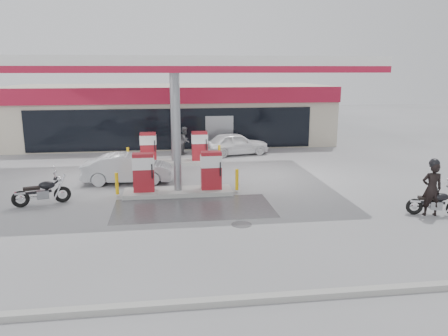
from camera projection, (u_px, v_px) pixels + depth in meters
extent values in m
plane|color=gray|center=(180.00, 209.00, 16.42)|extent=(90.00, 90.00, 0.00)
cube|color=#4C4C4F|center=(193.00, 208.00, 16.49)|extent=(6.00, 3.00, 0.00)
cylinder|color=#38383A|center=(242.00, 224.00, 14.75)|extent=(0.70, 0.70, 0.01)
cube|color=gray|center=(192.00, 304.00, 9.64)|extent=(28.00, 0.25, 0.15)
cube|color=#B9B29B|center=(171.00, 113.00, 31.43)|extent=(22.00, 8.00, 4.00)
cube|color=black|center=(172.00, 129.00, 27.67)|extent=(18.00, 0.10, 2.60)
cube|color=maroon|center=(172.00, 96.00, 27.14)|extent=(22.00, 0.25, 1.00)
cube|color=navy|center=(281.00, 95.00, 28.01)|extent=(3.50, 0.12, 0.80)
cube|color=gray|center=(219.00, 133.00, 28.10)|extent=(1.80, 0.14, 2.20)
cube|color=silver|center=(173.00, 65.00, 20.07)|extent=(16.00, 10.00, 0.60)
cube|color=maroon|center=(177.00, 69.00, 15.33)|extent=(16.00, 0.12, 0.24)
cube|color=maroon|center=(171.00, 69.00, 24.89)|extent=(16.00, 0.12, 0.24)
cylinder|color=gray|center=(177.00, 133.00, 17.78)|extent=(0.32, 0.32, 5.00)
cylinder|color=gray|center=(173.00, 117.00, 23.57)|extent=(0.32, 0.32, 5.00)
cube|color=#9E9E99|center=(178.00, 192.00, 18.33)|extent=(4.50, 1.30, 0.18)
cube|color=maroon|center=(144.00, 172.00, 17.95)|extent=(0.85, 0.48, 1.60)
cube|color=maroon|center=(211.00, 170.00, 18.32)|extent=(0.85, 0.48, 1.60)
cube|color=silver|center=(143.00, 163.00, 17.86)|extent=(0.88, 0.52, 0.50)
cube|color=silver|center=(211.00, 161.00, 18.23)|extent=(0.88, 0.52, 0.50)
cylinder|color=#DFAC0C|center=(117.00, 184.00, 17.90)|extent=(0.14, 0.14, 0.90)
cylinder|color=#DFAC0C|center=(237.00, 180.00, 18.56)|extent=(0.14, 0.14, 0.90)
cube|color=#9E9E99|center=(175.00, 162.00, 24.13)|extent=(4.50, 1.30, 0.18)
cube|color=maroon|center=(148.00, 147.00, 23.75)|extent=(0.85, 0.48, 1.60)
cube|color=maroon|center=(200.00, 146.00, 24.12)|extent=(0.85, 0.48, 1.60)
cube|color=silver|center=(148.00, 140.00, 23.66)|extent=(0.88, 0.52, 0.50)
cube|color=silver|center=(199.00, 139.00, 24.03)|extent=(0.88, 0.52, 0.50)
cylinder|color=#DFAC0C|center=(128.00, 156.00, 23.70)|extent=(0.14, 0.14, 0.90)
cylinder|color=#DFAC0C|center=(219.00, 153.00, 24.36)|extent=(0.14, 0.14, 0.90)
torus|color=black|center=(414.00, 207.00, 15.71)|extent=(0.61, 0.30, 0.60)
cube|color=gray|center=(436.00, 205.00, 15.59)|extent=(0.45, 0.34, 0.30)
cube|color=black|center=(432.00, 203.00, 15.59)|extent=(0.89, 0.35, 0.08)
ellipsoid|color=black|center=(441.00, 197.00, 15.50)|extent=(0.62, 0.46, 0.28)
cube|color=black|center=(426.00, 198.00, 15.58)|extent=(0.59, 0.38, 0.10)
cylinder|color=silver|center=(420.00, 206.00, 15.82)|extent=(0.88, 0.33, 0.08)
imported|color=black|center=(432.00, 189.00, 15.48)|extent=(0.78, 0.59, 1.95)
torus|color=black|center=(63.00, 194.00, 17.13)|extent=(0.67, 0.34, 0.65)
torus|color=black|center=(21.00, 199.00, 16.50)|extent=(0.67, 0.34, 0.65)
cube|color=gray|center=(43.00, 194.00, 16.82)|extent=(0.49, 0.38, 0.33)
cube|color=black|center=(38.00, 192.00, 16.72)|extent=(0.97, 0.40, 0.09)
ellipsoid|color=black|center=(47.00, 185.00, 16.81)|extent=(0.69, 0.52, 0.31)
cube|color=black|center=(31.00, 188.00, 16.59)|extent=(0.65, 0.43, 0.11)
cylinder|color=silver|center=(55.00, 176.00, 16.87)|extent=(0.29, 0.80, 0.04)
sphere|color=silver|center=(59.00, 179.00, 16.95)|extent=(0.20, 0.20, 0.20)
cylinder|color=silver|center=(28.00, 198.00, 16.75)|extent=(0.96, 0.38, 0.09)
imported|color=white|center=(236.00, 144.00, 26.62)|extent=(4.24, 2.37, 1.36)
imported|color=#57575C|center=(185.00, 141.00, 26.76)|extent=(0.89, 0.99, 1.68)
imported|color=#B5B9BE|center=(128.00, 168.00, 20.04)|extent=(4.12, 1.60, 1.34)
imported|color=#17164A|center=(105.00, 137.00, 29.20)|extent=(4.95, 3.49, 1.33)
imported|color=#561613|center=(237.00, 135.00, 30.40)|extent=(4.89, 3.28, 1.24)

